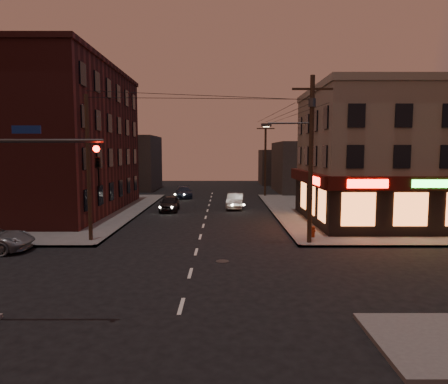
{
  "coord_description": "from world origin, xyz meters",
  "views": [
    {
      "loc": [
        1.56,
        -18.18,
        5.66
      ],
      "look_at": [
        1.58,
        6.2,
        3.2
      ],
      "focal_mm": 32.0,
      "sensor_mm": 36.0,
      "label": 1
    }
  ],
  "objects_px": {
    "fire_hydrant": "(313,231)",
    "sedan_far": "(184,192)",
    "sedan_near": "(170,203)",
    "sedan_mid": "(235,201)"
  },
  "relations": [
    {
      "from": "fire_hydrant",
      "to": "sedan_near",
      "type": "bearing_deg",
      "value": 131.17
    },
    {
      "from": "sedan_mid",
      "to": "sedan_far",
      "type": "height_order",
      "value": "sedan_mid"
    },
    {
      "from": "sedan_far",
      "to": "fire_hydrant",
      "type": "bearing_deg",
      "value": -73.67
    },
    {
      "from": "sedan_mid",
      "to": "sedan_near",
      "type": "bearing_deg",
      "value": -159.89
    },
    {
      "from": "sedan_far",
      "to": "fire_hydrant",
      "type": "relative_size",
      "value": 6.41
    },
    {
      "from": "sedan_mid",
      "to": "sedan_far",
      "type": "distance_m",
      "value": 11.28
    },
    {
      "from": "fire_hydrant",
      "to": "sedan_mid",
      "type": "bearing_deg",
      "value": 107.95
    },
    {
      "from": "sedan_near",
      "to": "sedan_far",
      "type": "xyz_separation_m",
      "value": [
        0.28,
        11.24,
        -0.05
      ]
    },
    {
      "from": "fire_hydrant",
      "to": "sedan_far",
      "type": "bearing_deg",
      "value": 114.22
    },
    {
      "from": "sedan_near",
      "to": "fire_hydrant",
      "type": "bearing_deg",
      "value": -50.49
    }
  ]
}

